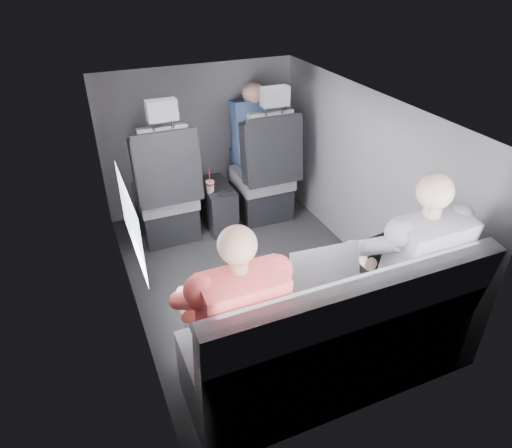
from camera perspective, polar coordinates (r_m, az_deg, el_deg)
name	(u,v)px	position (r m, az deg, el deg)	size (l,w,h in m)	color
floor	(255,279)	(3.55, -0.08, -6.84)	(2.60, 2.60, 0.00)	black
ceiling	(255,106)	(2.91, -0.10, 14.51)	(2.60, 2.60, 0.00)	#B2B2AD
panel_left	(124,229)	(2.99, -16.18, -0.59)	(0.02, 2.60, 1.35)	#56565B
panel_right	(364,180)	(3.58, 13.33, 5.41)	(0.02, 2.60, 1.35)	#56565B
panel_front	(200,140)	(4.29, -7.02, 10.42)	(1.80, 0.02, 1.35)	#56565B
panel_back	(363,323)	(2.26, 13.25, -11.99)	(1.80, 0.02, 1.35)	#56565B
side_window	(130,220)	(2.62, -15.42, 0.47)	(0.02, 0.75, 0.42)	white
seatbelt	(274,143)	(3.84, 2.20, 10.09)	(0.05, 0.01, 0.65)	black
front_seat_left	(167,197)	(3.90, -11.08, 3.37)	(0.52, 0.58, 1.26)	black
front_seat_right	(265,178)	(4.15, 1.10, 5.73)	(0.52, 0.58, 1.26)	black
center_console	(217,205)	(4.13, -4.88, 2.36)	(0.24, 0.48, 0.41)	black
rear_bench	(330,344)	(2.65, 9.28, -14.62)	(1.60, 0.57, 0.92)	slate
soda_cup	(210,186)	(3.89, -5.76, 4.72)	(0.08, 0.08, 0.23)	white
laptop_white	(224,291)	(2.45, -4.02, -8.32)	(0.37, 0.41, 0.23)	white
laptop_silver	(314,272)	(2.58, 7.32, -5.99)	(0.42, 0.38, 0.28)	silver
laptop_black	(379,253)	(2.81, 15.08, -3.49)	(0.40, 0.38, 0.26)	black
passenger_rear_left	(232,318)	(2.31, -3.03, -11.60)	(0.49, 0.61, 1.21)	#36363B
passenger_rear_right	(404,265)	(2.74, 18.00, -4.91)	(0.52, 0.64, 1.25)	navy
passenger_front_right	(253,133)	(4.23, -0.36, 11.35)	(0.39, 0.39, 0.77)	navy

